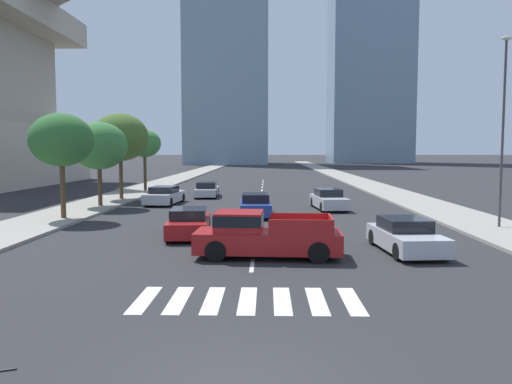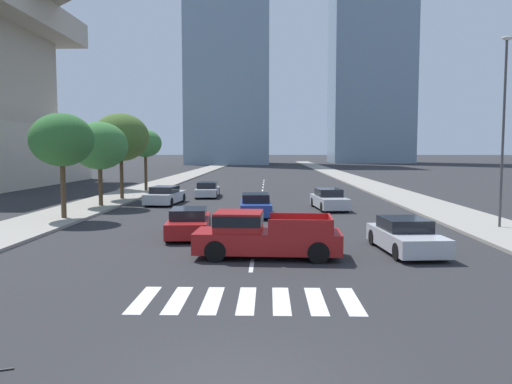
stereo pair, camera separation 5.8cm
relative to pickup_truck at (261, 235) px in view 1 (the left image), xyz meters
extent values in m
cube|color=gray|center=(11.34, 19.78, -0.74)|extent=(4.00, 260.00, 0.15)
cube|color=gray|center=(-11.89, 19.78, -0.74)|extent=(4.00, 260.00, 0.15)
cube|color=silver|center=(-2.98, -5.32, -0.81)|extent=(0.45, 2.45, 0.01)
cube|color=silver|center=(-2.08, -5.32, -0.81)|extent=(0.45, 2.45, 0.01)
cube|color=silver|center=(-1.18, -5.32, -0.81)|extent=(0.45, 2.45, 0.01)
cube|color=silver|center=(-0.28, -5.32, -0.81)|extent=(0.45, 2.45, 0.01)
cube|color=silver|center=(0.62, -5.32, -0.81)|extent=(0.45, 2.45, 0.01)
cube|color=silver|center=(1.52, -5.32, -0.81)|extent=(0.45, 2.45, 0.01)
cube|color=silver|center=(2.42, -5.32, -0.81)|extent=(0.45, 2.45, 0.01)
cube|color=silver|center=(-0.28, -1.32, -0.81)|extent=(0.14, 2.00, 0.01)
cube|color=silver|center=(-0.28, 2.68, -0.81)|extent=(0.14, 2.00, 0.01)
cube|color=silver|center=(-0.28, 6.68, -0.81)|extent=(0.14, 2.00, 0.01)
cube|color=silver|center=(-0.28, 10.68, -0.81)|extent=(0.14, 2.00, 0.01)
cube|color=silver|center=(-0.28, 14.68, -0.81)|extent=(0.14, 2.00, 0.01)
cube|color=silver|center=(-0.28, 18.68, -0.81)|extent=(0.14, 2.00, 0.01)
cube|color=silver|center=(-0.28, 22.68, -0.81)|extent=(0.14, 2.00, 0.01)
cube|color=silver|center=(-0.28, 26.68, -0.81)|extent=(0.14, 2.00, 0.01)
cube|color=silver|center=(-0.28, 30.68, -0.81)|extent=(0.14, 2.00, 0.01)
cube|color=silver|center=(-0.28, 34.68, -0.81)|extent=(0.14, 2.00, 0.01)
cube|color=silver|center=(-0.28, 38.68, -0.81)|extent=(0.14, 2.00, 0.01)
cube|color=silver|center=(-0.28, 42.68, -0.81)|extent=(0.14, 2.00, 0.01)
cube|color=silver|center=(-0.28, 46.68, -0.81)|extent=(0.14, 2.00, 0.01)
cube|color=maroon|center=(0.26, -0.01, -0.22)|extent=(5.35, 2.18, 0.75)
cube|color=maroon|center=(-0.79, 0.04, 0.51)|extent=(1.76, 1.86, 0.70)
cube|color=black|center=(-0.79, 0.04, 0.59)|extent=(1.79, 1.90, 0.39)
cube|color=maroon|center=(1.38, -1.00, 0.43)|extent=(2.21, 0.18, 0.55)
cube|color=maroon|center=(1.46, 0.87, 0.43)|extent=(2.21, 0.18, 0.55)
cube|color=maroon|center=(2.52, -0.11, 0.43)|extent=(0.16, 1.87, 0.55)
cylinder|color=black|center=(-1.57, -0.80, -0.43)|extent=(0.77, 0.29, 0.76)
cylinder|color=black|center=(-1.49, 0.93, -0.43)|extent=(0.77, 0.29, 0.76)
cylinder|color=black|center=(2.01, -0.96, -0.43)|extent=(0.77, 0.29, 0.76)
cylinder|color=black|center=(2.09, 0.77, -0.43)|extent=(0.77, 0.29, 0.76)
cube|color=#B7BABF|center=(4.31, 15.09, -0.30)|extent=(2.18, 4.72, 0.69)
cube|color=black|center=(4.28, 15.32, 0.29)|extent=(1.71, 2.20, 0.49)
cylinder|color=black|center=(5.23, 13.62, -0.49)|extent=(0.28, 0.66, 0.64)
cylinder|color=black|center=(3.70, 13.47, -0.49)|extent=(0.28, 0.66, 0.64)
cylinder|color=black|center=(4.91, 16.71, -0.49)|extent=(0.28, 0.66, 0.64)
cylinder|color=black|center=(3.38, 16.56, -0.49)|extent=(0.28, 0.66, 0.64)
cube|color=#B7BABF|center=(-7.15, 18.02, -0.31)|extent=(2.32, 4.95, 0.69)
cube|color=black|center=(-7.18, 17.78, 0.27)|extent=(1.84, 2.30, 0.46)
cylinder|color=black|center=(-7.84, 19.72, -0.49)|extent=(0.28, 0.66, 0.64)
cylinder|color=black|center=(-6.16, 19.56, -0.49)|extent=(0.28, 0.66, 0.64)
cylinder|color=black|center=(-8.15, 16.47, -0.49)|extent=(0.28, 0.66, 0.64)
cylinder|color=black|center=(-6.46, 16.31, -0.49)|extent=(0.28, 0.66, 0.64)
cube|color=navy|center=(-0.48, 11.72, -0.31)|extent=(1.98, 4.76, 0.69)
cube|color=black|center=(-0.47, 11.49, 0.28)|extent=(1.65, 2.18, 0.49)
cylinder|color=black|center=(-1.35, 13.27, -0.49)|extent=(0.25, 0.65, 0.64)
cylinder|color=black|center=(0.24, 13.35, -0.49)|extent=(0.25, 0.65, 0.64)
cylinder|color=black|center=(-1.20, 10.09, -0.49)|extent=(0.25, 0.65, 0.64)
cylinder|color=black|center=(0.39, 10.17, -0.49)|extent=(0.25, 0.65, 0.64)
cube|color=#B7BABF|center=(-4.79, 23.69, -0.36)|extent=(1.91, 4.73, 0.59)
cube|color=black|center=(-4.78, 23.45, 0.19)|extent=(1.61, 2.15, 0.49)
cylinder|color=black|center=(-5.63, 25.25, -0.49)|extent=(0.24, 0.65, 0.64)
cylinder|color=black|center=(-4.06, 25.30, -0.49)|extent=(0.24, 0.65, 0.64)
cylinder|color=black|center=(-5.52, 22.07, -0.49)|extent=(0.24, 0.65, 0.64)
cylinder|color=black|center=(-3.95, 22.13, -0.49)|extent=(0.24, 0.65, 0.64)
cube|color=#B7BABF|center=(5.56, 1.08, -0.32)|extent=(2.21, 4.54, 0.66)
cube|color=black|center=(5.54, 1.30, 0.24)|extent=(1.78, 2.11, 0.47)
cylinder|color=black|center=(6.51, -0.34, -0.49)|extent=(0.27, 0.66, 0.64)
cylinder|color=black|center=(4.86, -0.48, -0.49)|extent=(0.27, 0.66, 0.64)
cylinder|color=black|center=(6.26, 2.64, -0.49)|extent=(0.27, 0.66, 0.64)
cylinder|color=black|center=(4.60, 2.50, -0.49)|extent=(0.27, 0.66, 0.64)
cube|color=maroon|center=(-3.32, 4.56, -0.32)|extent=(2.11, 4.72, 0.66)
cube|color=black|center=(-3.30, 4.33, 0.24)|extent=(1.70, 2.18, 0.45)
cylinder|color=black|center=(-4.23, 6.06, -0.49)|extent=(0.27, 0.66, 0.64)
cylinder|color=black|center=(-2.65, 6.18, -0.49)|extent=(0.27, 0.66, 0.64)
cylinder|color=black|center=(-3.99, 2.94, -0.49)|extent=(0.27, 0.66, 0.64)
cylinder|color=black|center=(-2.41, 3.07, -0.49)|extent=(0.27, 0.66, 0.64)
cylinder|color=#3F3F42|center=(11.64, 6.66, 3.82)|extent=(0.12, 0.12, 8.96)
ellipsoid|color=beige|center=(11.64, 6.66, 8.40)|extent=(0.50, 0.24, 0.20)
cylinder|color=#4C3823|center=(-11.09, 9.46, 0.81)|extent=(0.28, 0.28, 2.93)
ellipsoid|color=#2D662D|center=(-11.09, 9.46, 3.65)|extent=(3.45, 3.45, 2.93)
cylinder|color=#4C3823|center=(-11.09, 15.68, 0.61)|extent=(0.28, 0.28, 2.53)
ellipsoid|color=#387538|center=(-11.09, 15.68, 3.38)|extent=(3.77, 3.77, 3.21)
cylinder|color=#4C3823|center=(-11.09, 20.65, 0.84)|extent=(0.28, 0.28, 3.01)
ellipsoid|color=#426028|center=(-11.09, 20.65, 4.07)|extent=(4.31, 4.31, 3.67)
cylinder|color=#4C3823|center=(-11.09, 28.39, 0.92)|extent=(0.28, 0.28, 3.17)
ellipsoid|color=#387538|center=(-11.09, 28.39, 3.70)|extent=(2.99, 2.99, 2.54)
cube|color=#7A93A8|center=(-10.70, 125.17, 35.51)|extent=(22.30, 25.01, 72.65)
camera|label=1|loc=(0.22, -18.17, 3.09)|focal=35.46mm
camera|label=2|loc=(0.28, -18.17, 3.09)|focal=35.46mm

